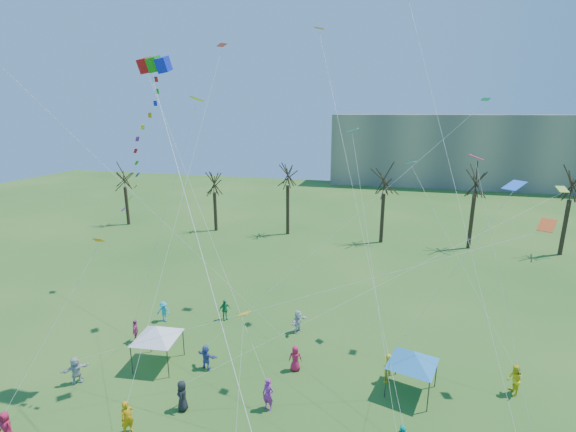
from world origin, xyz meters
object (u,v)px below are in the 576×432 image
(big_box_kite, at_px, (145,149))
(canopy_tent_white, at_px, (157,332))
(distant_building, at_px, (475,151))
(canopy_tent_blue, at_px, (413,357))

(big_box_kite, relative_size, canopy_tent_white, 6.20)
(big_box_kite, bearing_deg, canopy_tent_white, 131.95)
(distant_building, height_order, canopy_tent_white, distant_building)
(canopy_tent_white, bearing_deg, canopy_tent_blue, 4.94)
(big_box_kite, bearing_deg, distant_building, 69.13)
(distant_building, bearing_deg, big_box_kite, -110.87)
(distant_building, xyz_separation_m, canopy_tent_white, (-30.43, -74.50, -5.21))
(big_box_kite, xyz_separation_m, canopy_tent_white, (-1.42, 1.58, -11.49))
(distant_building, height_order, canopy_tent_blue, distant_building)
(canopy_tent_white, distance_m, canopy_tent_blue, 15.43)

